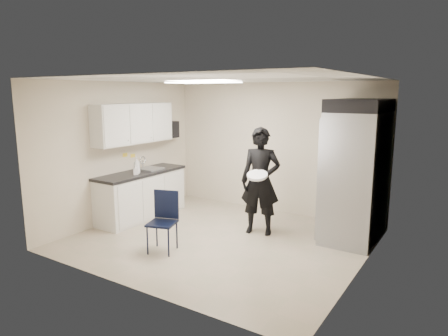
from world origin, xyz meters
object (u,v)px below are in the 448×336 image
Objects in this scene: lower_counter at (142,196)px; commercial_fridge at (356,176)px; folding_chair at (162,223)px; man_tuxedo at (260,181)px.

commercial_fridge is at bearing 15.88° from lower_counter.
commercial_fridge is 3.21m from folding_chair.
commercial_fridge is 1.57m from man_tuxedo.
lower_counter is at bearing -164.12° from commercial_fridge.
lower_counter is 3.98m from commercial_fridge.
man_tuxedo is at bearing -156.28° from commercial_fridge.
commercial_fridge is 2.35× the size of folding_chair.
commercial_fridge reaches higher than lower_counter.
man_tuxedo reaches higher than lower_counter.
lower_counter is 2.44m from man_tuxedo.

